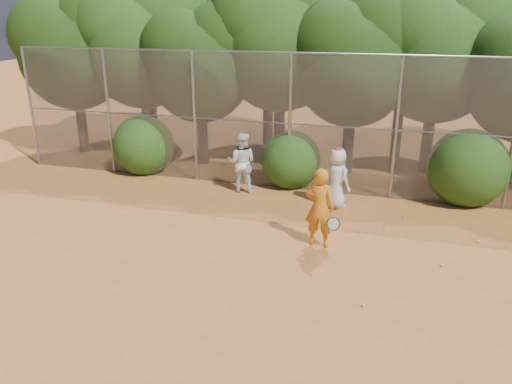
% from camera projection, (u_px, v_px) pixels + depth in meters
% --- Properties ---
extents(ground, '(80.00, 80.00, 0.00)m').
position_uv_depth(ground, '(269.00, 294.00, 9.54)').
color(ground, '#AD5F27').
rests_on(ground, ground).
extents(fence_back, '(20.05, 0.09, 4.03)m').
position_uv_depth(fence_back, '(320.00, 124.00, 14.28)').
color(fence_back, gray).
rests_on(fence_back, ground).
extents(tree_0, '(4.38, 3.81, 6.00)m').
position_uv_depth(tree_0, '(74.00, 45.00, 17.94)').
color(tree_0, black).
rests_on(tree_0, ground).
extents(tree_1, '(4.64, 4.03, 6.35)m').
position_uv_depth(tree_1, '(143.00, 39.00, 17.65)').
color(tree_1, black).
rests_on(tree_1, ground).
extents(tree_2, '(3.99, 3.47, 5.47)m').
position_uv_depth(tree_2, '(202.00, 59.00, 16.55)').
color(tree_2, black).
rests_on(tree_2, ground).
extents(tree_3, '(4.89, 4.26, 6.70)m').
position_uv_depth(tree_3, '(283.00, 33.00, 16.52)').
color(tree_3, black).
rests_on(tree_3, ground).
extents(tree_4, '(4.19, 3.64, 5.73)m').
position_uv_depth(tree_4, '(356.00, 56.00, 15.53)').
color(tree_4, black).
rests_on(tree_4, ground).
extents(tree_5, '(4.51, 3.92, 6.17)m').
position_uv_depth(tree_5, '(440.00, 47.00, 15.49)').
color(tree_5, black).
rests_on(tree_5, ground).
extents(tree_9, '(4.83, 4.20, 6.62)m').
position_uv_depth(tree_9, '(148.00, 31.00, 19.93)').
color(tree_9, black).
rests_on(tree_9, ground).
extents(tree_10, '(5.15, 4.48, 7.06)m').
position_uv_depth(tree_10, '(271.00, 24.00, 18.69)').
color(tree_10, black).
rests_on(tree_10, ground).
extents(tree_11, '(4.64, 4.03, 6.35)m').
position_uv_depth(tree_11, '(408.00, 40.00, 17.16)').
color(tree_11, black).
rests_on(tree_11, ground).
extents(bush_0, '(2.00, 2.00, 2.00)m').
position_uv_depth(bush_0, '(143.00, 143.00, 16.46)').
color(bush_0, '#1D4110').
rests_on(bush_0, ground).
extents(bush_1, '(1.80, 1.80, 1.80)m').
position_uv_depth(bush_1, '(291.00, 157.00, 15.17)').
color(bush_1, '#1D4110').
rests_on(bush_1, ground).
extents(bush_2, '(2.20, 2.20, 2.20)m').
position_uv_depth(bush_2, '(468.00, 164.00, 13.78)').
color(bush_2, '#1D4110').
rests_on(bush_2, ground).
extents(player_yellow, '(0.86, 0.55, 1.85)m').
position_uv_depth(player_yellow, '(320.00, 208.00, 11.23)').
color(player_yellow, orange).
rests_on(player_yellow, ground).
extents(player_teen, '(0.97, 0.91, 1.70)m').
position_uv_depth(player_teen, '(337.00, 178.00, 13.48)').
color(player_teen, silver).
rests_on(player_teen, ground).
extents(player_white, '(0.93, 0.79, 1.78)m').
position_uv_depth(player_white, '(242.00, 162.00, 14.71)').
color(player_white, white).
rests_on(player_white, ground).
extents(ball_0, '(0.07, 0.07, 0.07)m').
position_uv_depth(ball_0, '(442.00, 265.00, 10.53)').
color(ball_0, '#BAD226').
rests_on(ball_0, ground).
extents(ball_1, '(0.07, 0.07, 0.07)m').
position_uv_depth(ball_1, '(478.00, 241.00, 11.63)').
color(ball_1, '#BAD226').
rests_on(ball_1, ground).
extents(ball_2, '(0.07, 0.07, 0.07)m').
position_uv_depth(ball_2, '(363.00, 305.00, 9.11)').
color(ball_2, '#BAD226').
rests_on(ball_2, ground).
extents(ball_4, '(0.07, 0.07, 0.07)m').
position_uv_depth(ball_4, '(312.00, 274.00, 10.18)').
color(ball_4, '#BAD226').
rests_on(ball_4, ground).
extents(ball_5, '(0.07, 0.07, 0.07)m').
position_uv_depth(ball_5, '(404.00, 217.00, 12.99)').
color(ball_5, '#BAD226').
rests_on(ball_5, ground).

